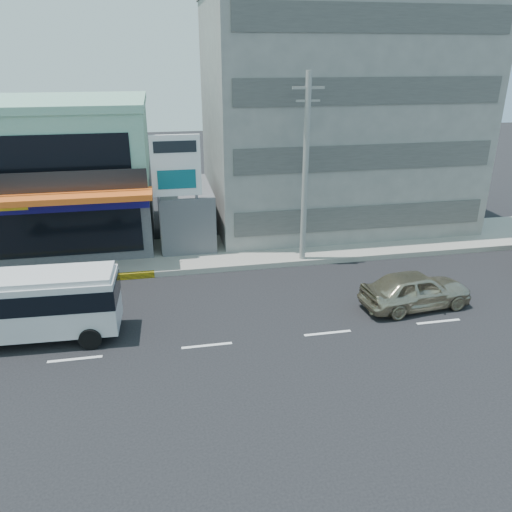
{
  "coord_description": "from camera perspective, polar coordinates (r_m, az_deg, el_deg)",
  "views": [
    {
      "loc": [
        -1.32,
        -17.01,
        10.7
      ],
      "look_at": [
        2.67,
        3.58,
        2.2
      ],
      "focal_mm": 35.0,
      "sensor_mm": 36.0,
      "label": 1
    }
  ],
  "objects": [
    {
      "name": "gap_structure",
      "position": [
        30.39,
        -8.03,
        4.71
      ],
      "size": [
        3.0,
        6.0,
        3.5
      ],
      "primitive_type": "cube",
      "color": "#46464B",
      "rests_on": "ground"
    },
    {
      "name": "minibus",
      "position": [
        21.56,
        -24.47,
        -4.77
      ],
      "size": [
        6.86,
        2.59,
        2.84
      ],
      "color": "silver",
      "rests_on": "ground"
    },
    {
      "name": "ground",
      "position": [
        20.14,
        -5.63,
        -10.15
      ],
      "size": [
        120.0,
        120.0,
        0.0
      ],
      "primitive_type": "plane",
      "color": "black",
      "rests_on": "ground"
    },
    {
      "name": "billboard",
      "position": [
        26.85,
        -9.09,
        9.37
      ],
      "size": [
        2.6,
        0.18,
        6.9
      ],
      "color": "gray",
      "rests_on": "ground"
    },
    {
      "name": "satellite_dish",
      "position": [
        28.93,
        -8.09,
        7.58
      ],
      "size": [
        1.5,
        1.5,
        0.15
      ],
      "primitive_type": "cylinder",
      "color": "slate",
      "rests_on": "gap_structure"
    },
    {
      "name": "utility_pole_near",
      "position": [
        26.08,
        5.66,
        9.67
      ],
      "size": [
        1.6,
        0.3,
        10.0
      ],
      "color": "#999993",
      "rests_on": "ground"
    },
    {
      "name": "concrete_building",
      "position": [
        34.15,
        8.77,
        15.59
      ],
      "size": [
        16.0,
        12.0,
        14.0
      ],
      "primitive_type": "cube",
      "color": "gray",
      "rests_on": "ground"
    },
    {
      "name": "sedan",
      "position": [
        23.64,
        17.78,
        -3.67
      ],
      "size": [
        5.21,
        2.51,
        1.72
      ],
      "primitive_type": "imported",
      "rotation": [
        0.0,
        0.0,
        1.67
      ],
      "color": "tan",
      "rests_on": "ground"
    },
    {
      "name": "sidewalk",
      "position": [
        29.22,
        2.27,
        0.88
      ],
      "size": [
        70.0,
        5.0,
        0.3
      ],
      "primitive_type": "cube",
      "color": "gray",
      "rests_on": "ground"
    },
    {
      "name": "shop_building",
      "position": [
        32.37,
        -22.88,
        8.39
      ],
      "size": [
        12.4,
        11.7,
        8.0
      ],
      "color": "#46464B",
      "rests_on": "ground"
    }
  ]
}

